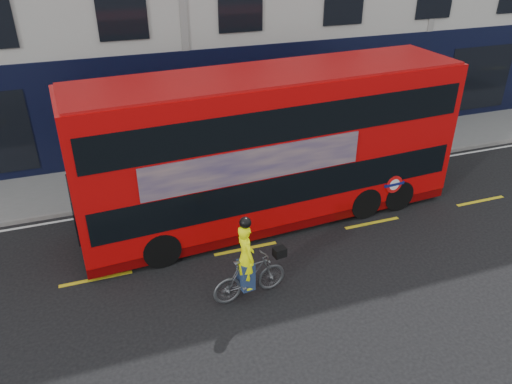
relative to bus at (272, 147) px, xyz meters
name	(u,v)px	position (x,y,z in m)	size (l,w,h in m)	color
ground	(264,282)	(-1.29, -2.89, -2.29)	(120.00, 120.00, 0.00)	black
pavement	(202,171)	(-1.29, 3.61, -2.23)	(60.00, 3.00, 0.12)	gray
kerb	(213,189)	(-1.29, 2.11, -2.23)	(60.00, 0.12, 0.13)	slate
road_edge_line	(215,195)	(-1.29, 1.81, -2.29)	(58.00, 0.10, 0.01)	silver
lane_dashes	(246,249)	(-1.29, -1.39, -2.29)	(58.00, 0.12, 0.01)	yellow
bus	(272,147)	(0.00, 0.00, 0.00)	(11.23, 3.20, 4.47)	#C50708
cyclist	(249,271)	(-1.83, -3.29, -1.54)	(1.94, 0.77, 2.26)	#4E5154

